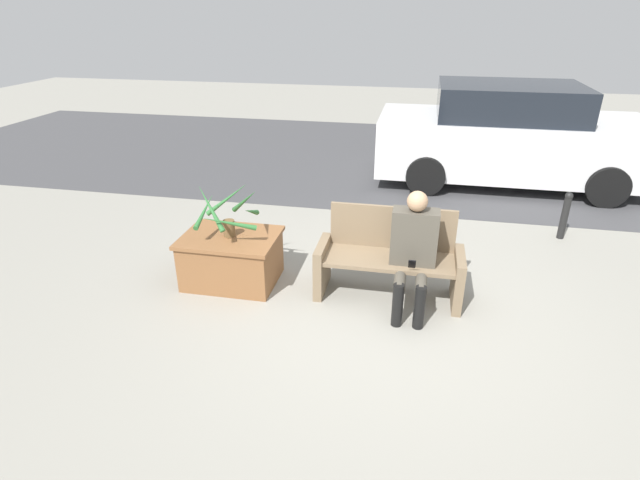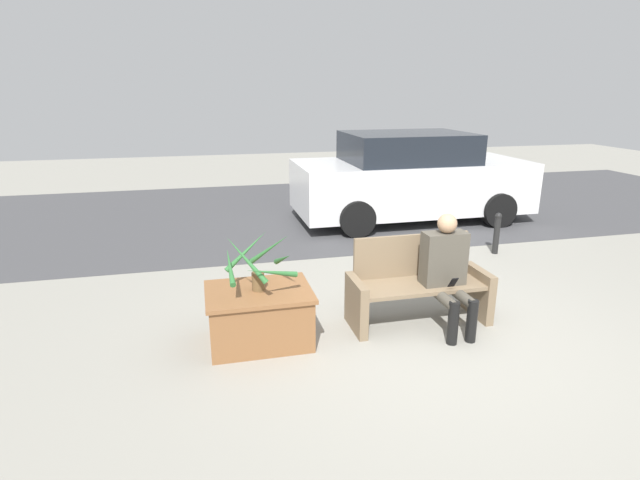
% 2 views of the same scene
% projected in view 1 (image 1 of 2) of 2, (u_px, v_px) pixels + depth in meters
% --- Properties ---
extents(ground_plane, '(30.00, 30.00, 0.00)m').
position_uv_depth(ground_plane, '(382.00, 312.00, 4.93)').
color(ground_plane, gray).
extents(road_surface, '(20.00, 6.00, 0.01)m').
position_uv_depth(road_surface, '(407.00, 158.00, 9.88)').
color(road_surface, '#424244').
rests_on(road_surface, ground_plane).
extents(bench, '(1.47, 0.55, 0.90)m').
position_uv_depth(bench, '(389.00, 259.00, 5.10)').
color(bench, '#7A664C').
rests_on(bench, ground_plane).
extents(person_seated, '(0.44, 0.63, 1.19)m').
position_uv_depth(person_seated, '(413.00, 247.00, 4.78)').
color(person_seated, '#4C473D').
rests_on(person_seated, ground_plane).
extents(planter_box, '(1.01, 0.76, 0.54)m').
position_uv_depth(planter_box, '(232.00, 257.00, 5.37)').
color(planter_box, brown).
rests_on(planter_box, ground_plane).
extents(potted_plant, '(0.67, 0.70, 0.58)m').
position_uv_depth(potted_plant, '(228.00, 213.00, 5.15)').
color(potted_plant, brown).
rests_on(potted_plant, planter_box).
extents(parked_car, '(4.27, 1.98, 1.62)m').
position_uv_depth(parked_car, '(509.00, 136.00, 8.22)').
color(parked_car, silver).
rests_on(parked_car, ground_plane).
extents(bollard_post, '(0.10, 0.10, 0.63)m').
position_uv_depth(bollard_post, '(565.00, 214.00, 6.36)').
color(bollard_post, black).
rests_on(bollard_post, ground_plane).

